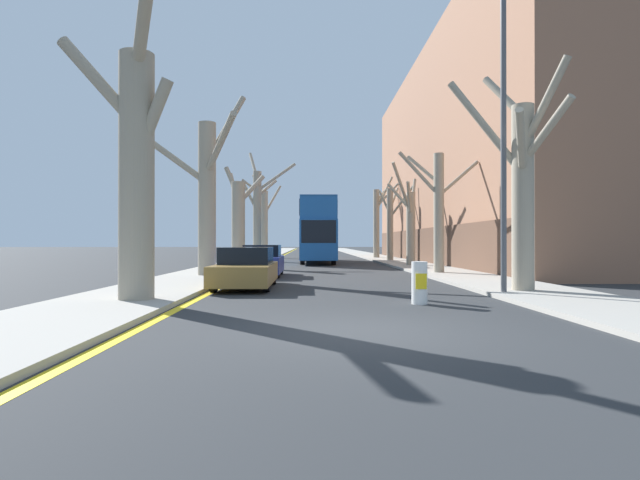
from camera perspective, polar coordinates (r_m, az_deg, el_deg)
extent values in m
plane|color=#2B2D30|center=(8.74, 4.93, -10.28)|extent=(300.00, 300.00, 0.00)
cube|color=#A39E93|center=(58.77, -5.85, -1.67)|extent=(3.16, 120.00, 0.12)
cube|color=#A39E93|center=(58.95, 5.22, -1.67)|extent=(3.16, 120.00, 0.12)
cube|color=#93664C|center=(39.66, 18.44, 8.81)|extent=(10.00, 37.99, 15.52)
cube|color=brown|center=(37.78, 11.26, -0.65)|extent=(0.12, 37.23, 2.50)
cube|color=yellow|center=(58.66, -4.14, -1.73)|extent=(0.24, 120.00, 0.01)
cylinder|color=gray|center=(13.18, -20.23, 6.59)|extent=(0.85, 0.85, 6.18)
cylinder|color=gray|center=(13.16, -18.64, 12.88)|extent=(1.20, 0.66, 2.01)
cylinder|color=gray|center=(13.83, -23.86, 16.06)|extent=(1.97, 0.57, 2.17)
cylinder|color=gray|center=(13.07, -19.67, 21.67)|extent=(1.18, 2.03, 1.60)
cylinder|color=gray|center=(21.98, -12.79, 4.47)|extent=(0.76, 0.76, 6.66)
cylinder|color=gray|center=(22.88, -10.74, 12.35)|extent=(1.74, 1.47, 3.23)
cylinder|color=gray|center=(22.28, -15.82, 8.54)|extent=(2.51, 0.58, 1.91)
cylinder|color=gray|center=(20.83, -11.41, 10.59)|extent=(1.84, 2.91, 2.13)
cylinder|color=gray|center=(30.12, -9.32, 1.74)|extent=(0.79, 0.79, 5.13)
cylinder|color=gray|center=(31.05, -9.33, 4.49)|extent=(0.56, 1.91, 1.96)
cylinder|color=gray|center=(30.67, -9.78, 5.70)|extent=(0.98, 1.10, 2.09)
cylinder|color=gray|center=(30.62, -10.00, 6.55)|extent=(1.16, 0.86, 1.92)
cylinder|color=gray|center=(31.17, -7.90, 5.70)|extent=(1.59, 2.27, 2.07)
cylinder|color=gray|center=(40.05, -7.18, 2.71)|extent=(0.67, 0.67, 7.17)
cylinder|color=gray|center=(40.46, -5.02, 7.16)|extent=(3.17, 0.78, 2.41)
cylinder|color=gray|center=(41.65, -7.60, 8.36)|extent=(1.12, 2.53, 2.63)
cylinder|color=gray|center=(40.33, -7.95, 4.85)|extent=(1.37, 0.52, 2.36)
cylinder|color=gray|center=(41.15, -6.11, 5.88)|extent=(1.59, 2.21, 1.68)
cylinder|color=gray|center=(48.98, -6.36, 1.80)|extent=(0.65, 0.65, 6.53)
cylinder|color=gray|center=(50.02, -5.45, 4.59)|extent=(1.71, 2.19, 3.08)
cylinder|color=gray|center=(49.21, -7.62, 5.90)|extent=(2.31, 0.50, 1.81)
cylinder|color=gray|center=(48.94, -7.01, 6.27)|extent=(1.34, 1.03, 1.96)
cylinder|color=gray|center=(49.13, -6.89, 5.90)|extent=(1.15, 0.57, 1.84)
cylinder|color=gray|center=(15.81, 22.18, 4.31)|extent=(0.63, 0.63, 5.55)
cylinder|color=gray|center=(16.75, 20.25, 15.09)|extent=(0.96, 1.39, 1.58)
cylinder|color=gray|center=(15.04, 22.00, 10.17)|extent=(1.10, 1.96, 1.59)
cylinder|color=gray|center=(16.20, 18.41, 12.10)|extent=(2.14, 1.15, 3.05)
cylinder|color=gray|center=(15.45, 24.43, 11.26)|extent=(0.85, 1.84, 1.65)
cylinder|color=gray|center=(15.73, 24.26, 13.93)|extent=(0.89, 1.66, 2.34)
cylinder|color=gray|center=(23.93, 13.43, 2.90)|extent=(0.48, 0.48, 5.67)
cylinder|color=gray|center=(24.64, 11.71, 7.88)|extent=(1.37, 1.50, 1.57)
cylinder|color=gray|center=(24.00, 11.26, 7.43)|extent=(1.95, 0.38, 2.15)
cylinder|color=gray|center=(24.72, 15.54, 6.80)|extent=(2.22, 0.94, 1.84)
cylinder|color=gray|center=(31.30, 10.34, 1.19)|extent=(0.55, 0.55, 4.61)
cylinder|color=gray|center=(30.65, 10.18, 4.56)|extent=(0.69, 1.63, 2.09)
cylinder|color=gray|center=(30.68, 9.37, 5.84)|extent=(1.58, 1.59, 3.07)
cylinder|color=gray|center=(32.12, 10.57, 4.79)|extent=(0.78, 1.56, 2.56)
cylinder|color=gray|center=(31.71, 9.07, 4.88)|extent=(1.49, 1.08, 1.85)
cylinder|color=gray|center=(39.17, 8.00, 1.70)|extent=(0.50, 0.50, 5.70)
cylinder|color=gray|center=(39.49, 7.41, 4.27)|extent=(0.97, 0.80, 1.97)
cylinder|color=gray|center=(39.99, 8.44, 4.68)|extent=(1.05, 1.48, 1.92)
cylinder|color=gray|center=(38.85, 9.33, 4.36)|extent=(1.85, 1.37, 2.52)
cylinder|color=gray|center=(46.21, 6.46, 1.82)|extent=(0.56, 0.56, 6.37)
cylinder|color=gray|center=(47.01, 7.02, 5.14)|extent=(1.30, 1.34, 1.34)
cylinder|color=gray|center=(46.04, 7.68, 5.07)|extent=(2.06, 1.19, 2.18)
cylinder|color=gray|center=(46.87, 6.87, 4.55)|extent=(1.06, 1.21, 1.81)
cylinder|color=gray|center=(46.66, 7.36, 5.26)|extent=(1.73, 0.55, 3.24)
cube|color=#19519E|center=(37.20, -0.32, -0.01)|extent=(2.45, 11.60, 2.65)
cube|color=#19519E|center=(37.27, -0.32, 3.13)|extent=(2.40, 11.37, 1.42)
cube|color=navy|center=(37.32, -0.32, 4.31)|extent=(2.40, 11.37, 0.12)
cube|color=black|center=(37.21, -0.32, 0.79)|extent=(2.48, 10.21, 1.38)
cube|color=black|center=(37.27, -0.32, 3.23)|extent=(2.48, 10.21, 1.08)
cube|color=black|center=(31.43, -0.15, 0.98)|extent=(2.20, 0.06, 1.45)
cylinder|color=black|center=(33.74, -2.02, -1.89)|extent=(0.30, 1.11, 1.11)
cylinder|color=black|center=(33.77, 1.57, -1.89)|extent=(0.30, 1.11, 1.11)
cylinder|color=black|center=(40.46, -1.88, -1.61)|extent=(0.30, 1.11, 1.11)
cylinder|color=black|center=(40.49, 1.11, -1.61)|extent=(0.30, 1.11, 1.11)
cube|color=olive|center=(16.77, -8.47, -3.77)|extent=(1.83, 4.60, 0.62)
cube|color=black|center=(17.02, -8.35, -1.74)|extent=(1.61, 2.39, 0.55)
cylinder|color=black|center=(15.55, -12.06, -4.73)|extent=(0.20, 0.61, 0.61)
cylinder|color=black|center=(15.33, -6.14, -4.80)|extent=(0.20, 0.61, 0.61)
cylinder|color=black|center=(18.26, -10.43, -4.07)|extent=(0.20, 0.61, 0.61)
cylinder|color=black|center=(18.07, -5.38, -4.11)|extent=(0.20, 0.61, 0.61)
cube|color=navy|center=(22.44, -6.62, -2.78)|extent=(1.74, 4.19, 0.70)
cube|color=black|center=(22.67, -6.56, -1.22)|extent=(1.54, 2.18, 0.52)
cylinder|color=black|center=(21.29, -8.99, -3.45)|extent=(0.20, 0.66, 0.66)
cylinder|color=black|center=(21.14, -4.88, -3.47)|extent=(0.20, 0.66, 0.66)
cylinder|color=black|center=(23.78, -8.17, -3.11)|extent=(0.20, 0.66, 0.66)
cylinder|color=black|center=(23.65, -4.49, -3.13)|extent=(0.20, 0.66, 0.66)
cylinder|color=#4C4F54|center=(15.30, 20.23, 10.97)|extent=(0.16, 0.16, 8.99)
cylinder|color=white|center=(12.54, 11.30, -4.82)|extent=(0.39, 0.39, 1.05)
cube|color=yellow|center=(12.34, 11.50, -4.65)|extent=(0.27, 0.01, 0.38)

